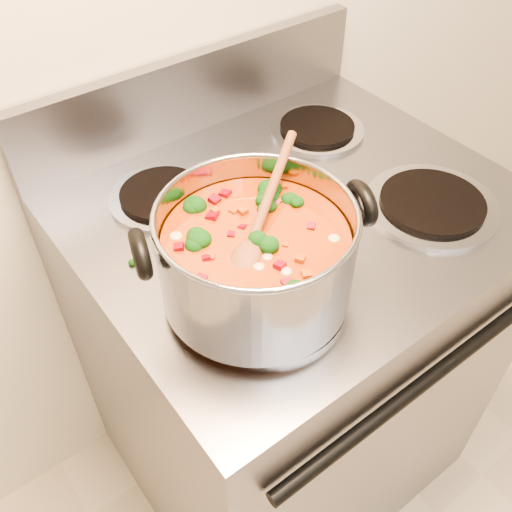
# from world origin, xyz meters

# --- Properties ---
(electric_range) EXTENTS (0.78, 0.70, 1.08)m
(electric_range) POSITION_xyz_m (-0.03, 1.16, 0.47)
(electric_range) COLOR gray
(electric_range) RESTS_ON ground
(stockpot) EXTENTS (0.34, 0.28, 0.17)m
(stockpot) POSITION_xyz_m (-0.22, 1.02, 1.01)
(stockpot) COLOR #9A99A1
(stockpot) RESTS_ON electric_range
(wooden_spoon) EXTENTS (0.22, 0.17, 0.08)m
(wooden_spoon) POSITION_xyz_m (-0.21, 1.03, 1.06)
(wooden_spoon) COLOR brown
(wooden_spoon) RESTS_ON stockpot
(cooktop_crumbs) EXTENTS (0.33, 0.35, 0.01)m
(cooktop_crumbs) POSITION_xyz_m (-0.28, 1.00, 0.92)
(cooktop_crumbs) COLOR black
(cooktop_crumbs) RESTS_ON electric_range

